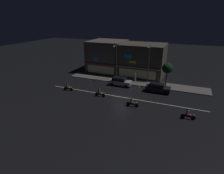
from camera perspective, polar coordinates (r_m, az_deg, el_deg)
ground_plane at (r=31.63m, az=2.67°, el=-3.07°), size 140.00×140.00×0.00m
lane_divider_stripe at (r=31.63m, az=2.67°, el=-3.06°), size 27.32×0.16×0.01m
sidewalk_far at (r=38.79m, az=6.80°, el=1.55°), size 28.76×3.63×0.14m
storefront_left_block at (r=43.11m, az=9.13°, el=8.24°), size 10.00×7.84×7.13m
storefront_center_block at (r=46.00m, az=-1.41°, el=9.45°), size 8.25×8.25×7.38m
streetlamp_west at (r=38.69m, az=1.19°, el=8.38°), size 0.44×1.64×7.31m
streetlamp_mid at (r=37.37m, az=11.13°, el=7.69°), size 0.44×1.64×7.50m
pedestrian_on_sidewalk at (r=38.82m, az=7.11°, el=2.91°), size 0.40×0.40×1.75m
street_tree at (r=36.46m, az=16.61°, el=5.51°), size 2.01×2.01×4.60m
parked_car_near_kerb at (r=34.25m, az=13.80°, el=-0.18°), size 4.30×1.98×1.67m
parked_car_trailing at (r=36.49m, az=2.52°, el=1.75°), size 4.30×1.98×1.67m
motorcycle_lead at (r=26.86m, az=22.21°, el=-7.85°), size 1.90×0.60×1.52m
motorcycle_following at (r=31.66m, az=-3.78°, el=-1.82°), size 1.90×0.60×1.52m
motorcycle_opposite_lane at (r=35.05m, az=-13.35°, el=-0.06°), size 1.90×0.60×1.52m
motorcycle_trailing_far at (r=28.33m, az=6.17°, el=-4.76°), size 1.90×0.60×1.52m
traffic_cone at (r=36.18m, az=8.20°, el=0.37°), size 0.36×0.36×0.55m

